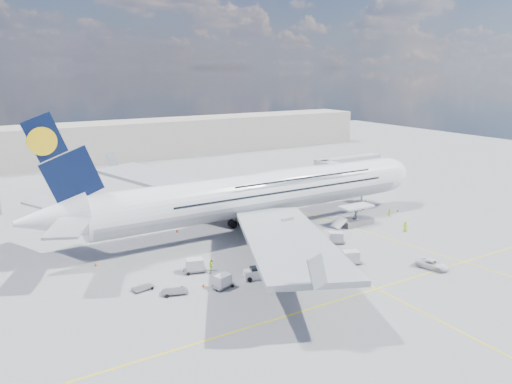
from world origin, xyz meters
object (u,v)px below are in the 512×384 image
cone_nose (398,210)px  dolly_nose_near (351,257)px  dolly_nose_far (336,238)px  crew_tug (286,261)px  baggage_tug (254,274)px  crew_nose (365,203)px  cone_tail (96,264)px  cone_wing_left_outer (154,207)px  jet_bridge (345,167)px  crew_loader (390,213)px  catering_truck_inner (184,202)px  airliner (261,193)px  dolly_row_c (223,281)px  catering_truck_outer (161,196)px  dolly_row_a (175,291)px  service_van (433,264)px  dolly_row_b (195,265)px  crew_van (405,226)px  cargo_loader (355,218)px  cone_wing_right_inner (212,260)px  cone_wing_right_outer (203,285)px  cone_wing_left_inner (177,231)px  crew_wing (211,265)px

cone_nose → dolly_nose_near: bearing=-149.1°
dolly_nose_far → crew_tug: bearing=-134.3°
baggage_tug → crew_nose: size_ratio=1.98×
dolly_nose_far → cone_tail: (-37.07, 10.95, -0.80)m
dolly_nose_far → cone_wing_left_outer: bearing=145.8°
jet_bridge → crew_loader: bearing=-102.1°
baggage_tug → catering_truck_inner: bearing=96.9°
airliner → dolly_row_c: airliner is taller
airliner → cone_nose: bearing=-9.5°
catering_truck_outer → cone_nose: size_ratio=12.12×
catering_truck_inner → cone_wing_left_outer: size_ratio=16.58×
jet_bridge → dolly_row_a: 60.94m
crew_tug → cone_tail: crew_tug is taller
catering_truck_inner → service_van: catering_truck_inner is taller
dolly_row_b → service_van: (30.61, -16.92, -0.43)m
dolly_nose_far → crew_van: 15.01m
crew_nose → crew_tug: crew_tug is taller
cargo_loader → cone_wing_right_inner: bearing=-174.9°
cone_wing_left_outer → crew_nose: bearing=-29.8°
jet_bridge → cone_wing_right_inner: bearing=-154.9°
crew_nose → jet_bridge: bearing=22.1°
jet_bridge → cone_wing_left_outer: 43.87m
catering_truck_outer → baggage_tug: bearing=-61.7°
crew_loader → crew_tug: size_ratio=0.95×
dolly_row_b → crew_loader: dolly_row_b is taller
dolly_row_a → dolly_nose_far: bearing=26.1°
dolly_row_c → baggage_tug: dolly_row_c is taller
baggage_tug → cone_wing_right_outer: bearing=-175.7°
crew_nose → cargo_loader: bearing=164.4°
dolly_row_a → dolly_nose_near: 26.95m
cone_wing_left_inner → crew_van: bearing=-30.7°
airliner → dolly_row_b: size_ratio=22.23×
crew_wing → cone_nose: bearing=-88.3°
service_van → cone_wing_left_outer: size_ratio=9.92×
dolly_nose_near → service_van: (9.21, -7.59, -0.45)m
service_van → cone_wing_right_outer: size_ratio=9.32×
dolly_row_b → crew_tug: bearing=-6.0°
jet_bridge → cone_wing_left_outer: jet_bridge is taller
jet_bridge → cone_tail: jet_bridge is taller
crew_van → cone_wing_right_inner: 36.82m
catering_truck_outer → cone_wing_left_outer: (-2.56, -2.20, -1.46)m
airliner → cone_wing_right_outer: airliner is taller
catering_truck_outer → cargo_loader: bearing=-19.3°
catering_truck_outer → crew_nose: size_ratio=4.23×
cone_wing_right_inner → catering_truck_outer: bearing=81.1°
dolly_row_b → dolly_nose_near: 23.34m
catering_truck_inner → cone_wing_left_outer: 7.62m
crew_tug → cone_wing_right_inner: size_ratio=3.08×
service_van → cone_tail: 50.04m
cargo_loader → cone_tail: cargo_loader is taller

